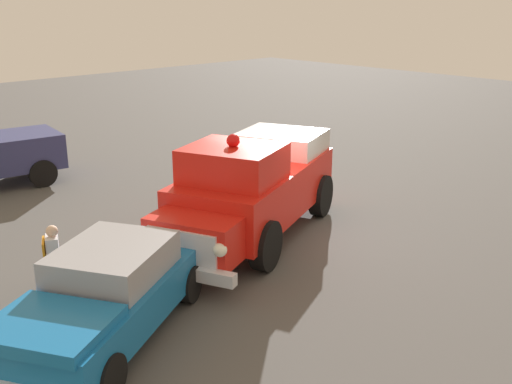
% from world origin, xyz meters
% --- Properties ---
extents(ground_plane, '(60.00, 60.00, 0.00)m').
position_xyz_m(ground_plane, '(0.00, 0.00, 0.00)').
color(ground_plane, '#514F4C').
extents(vintage_fire_truck, '(4.27, 6.33, 2.59)m').
position_xyz_m(vintage_fire_truck, '(-0.08, -0.74, 1.20)').
color(vintage_fire_truck, black).
rests_on(vintage_fire_truck, ground).
extents(classic_hot_rod, '(3.77, 4.70, 1.46)m').
position_xyz_m(classic_hot_rod, '(1.44, -5.42, 0.75)').
color(classic_hot_rod, black).
rests_on(classic_hot_rod, ground).
extents(lawn_chair_near_truck, '(0.66, 0.66, 1.02)m').
position_xyz_m(lawn_chair_near_truck, '(-0.71, -5.27, 0.59)').
color(lawn_chair_near_truck, '#B7BABF').
rests_on(lawn_chair_near_truck, ground).
extents(lawn_chair_spare, '(0.67, 0.68, 1.02)m').
position_xyz_m(lawn_chair_spare, '(-1.50, 2.00, 0.59)').
color(lawn_chair_spare, '#B7BABF').
rests_on(lawn_chair_spare, ground).
extents(spectator_seated, '(0.57, 0.64, 1.29)m').
position_xyz_m(spectator_seated, '(-0.64, -5.15, 0.70)').
color(spectator_seated, '#383842').
rests_on(spectator_seated, ground).
extents(traffic_cone, '(0.40, 0.40, 0.64)m').
position_xyz_m(traffic_cone, '(-0.93, -4.41, 0.31)').
color(traffic_cone, orange).
rests_on(traffic_cone, ground).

